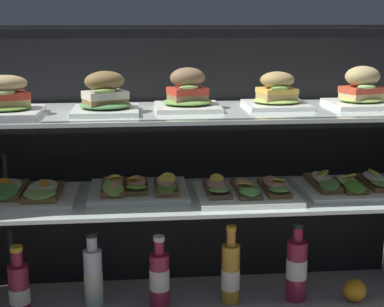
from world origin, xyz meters
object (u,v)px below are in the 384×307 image
(juice_bottle_back_left, at_px, (19,287))
(juice_bottle_front_left_end, at_px, (159,277))
(open_sandwich_tray_left_of_center, at_px, (25,193))
(juice_bottle_front_middle, at_px, (93,276))
(open_sandwich_tray_mid_right, at_px, (349,185))
(plated_roll_sandwich_far_right, at_px, (188,94))
(juice_bottle_front_right_end, at_px, (231,273))
(plated_roll_sandwich_far_left, at_px, (105,98))
(plated_roll_sandwich_center, at_px, (362,91))
(plated_roll_sandwich_mid_right, at_px, (5,101))
(open_sandwich_tray_near_left_corner, at_px, (247,191))
(open_sandwich_tray_mid_left, at_px, (138,188))
(juice_bottle_tucked_behind, at_px, (297,268))
(orange_fruit_beside_bottles, at_px, (355,290))
(plated_roll_sandwich_near_left_corner, at_px, (277,94))

(juice_bottle_back_left, relative_size, juice_bottle_front_left_end, 0.92)
(open_sandwich_tray_left_of_center, height_order, juice_bottle_front_middle, open_sandwich_tray_left_of_center)
(open_sandwich_tray_left_of_center, xyz_separation_m, open_sandwich_tray_mid_right, (0.99, -0.01, 0.00))
(plated_roll_sandwich_far_right, height_order, juice_bottle_front_right_end, plated_roll_sandwich_far_right)
(plated_roll_sandwich_far_left, distance_m, plated_roll_sandwich_center, 0.77)
(plated_roll_sandwich_mid_right, height_order, open_sandwich_tray_near_left_corner, plated_roll_sandwich_mid_right)
(plated_roll_sandwich_mid_right, bearing_deg, open_sandwich_tray_near_left_corner, 1.66)
(plated_roll_sandwich_center, relative_size, juice_bottle_front_left_end, 0.84)
(open_sandwich_tray_near_left_corner, xyz_separation_m, juice_bottle_back_left, (-0.70, 0.04, -0.30))
(juice_bottle_front_middle, bearing_deg, open_sandwich_tray_left_of_center, -172.98)
(plated_roll_sandwich_mid_right, xyz_separation_m, plated_roll_sandwich_far_right, (0.51, 0.07, 0.00))
(open_sandwich_tray_mid_left, bearing_deg, juice_bottle_front_left_end, -15.29)
(plated_roll_sandwich_far_right, distance_m, open_sandwich_tray_left_of_center, 0.56)
(open_sandwich_tray_near_left_corner, distance_m, open_sandwich_tray_mid_right, 0.33)
(open_sandwich_tray_left_of_center, bearing_deg, open_sandwich_tray_near_left_corner, -3.93)
(juice_bottle_back_left, relative_size, juice_bottle_front_middle, 0.88)
(juice_bottle_front_middle, distance_m, juice_bottle_front_right_end, 0.44)
(open_sandwich_tray_near_left_corner, height_order, juice_bottle_back_left, open_sandwich_tray_near_left_corner)
(plated_roll_sandwich_far_left, xyz_separation_m, juice_bottle_front_middle, (-0.06, 0.07, -0.57))
(open_sandwich_tray_near_left_corner, bearing_deg, juice_bottle_back_left, 176.37)
(open_sandwich_tray_mid_left, bearing_deg, juice_bottle_front_middle, 174.81)
(juice_bottle_front_right_end, xyz_separation_m, juice_bottle_tucked_behind, (0.21, -0.00, 0.01))
(orange_fruit_beside_bottles, bearing_deg, open_sandwich_tray_mid_left, 175.91)
(plated_roll_sandwich_center, distance_m, open_sandwich_tray_mid_right, 0.29)
(plated_roll_sandwich_center, relative_size, open_sandwich_tray_mid_right, 0.65)
(open_sandwich_tray_mid_right, bearing_deg, plated_roll_sandwich_mid_right, -177.10)
(plated_roll_sandwich_far_left, xyz_separation_m, open_sandwich_tray_near_left_corner, (0.41, 0.00, -0.29))
(plated_roll_sandwich_far_right, bearing_deg, juice_bottle_front_middle, 176.82)
(plated_roll_sandwich_near_left_corner, distance_m, juice_bottle_tucked_behind, 0.56)
(open_sandwich_tray_near_left_corner, bearing_deg, plated_roll_sandwich_mid_right, -178.34)
(juice_bottle_front_right_end, bearing_deg, open_sandwich_tray_mid_right, -1.68)
(plated_roll_sandwich_mid_right, bearing_deg, juice_bottle_tucked_behind, 3.82)
(juice_bottle_front_right_end, distance_m, orange_fruit_beside_bottles, 0.40)
(plated_roll_sandwich_far_left, height_order, orange_fruit_beside_bottles, plated_roll_sandwich_far_left)
(juice_bottle_front_left_end, relative_size, juice_bottle_tucked_behind, 0.89)
(open_sandwich_tray_near_left_corner, relative_size, juice_bottle_tucked_behind, 1.15)
(orange_fruit_beside_bottles, bearing_deg, plated_roll_sandwich_far_left, -179.49)
(open_sandwich_tray_mid_right, relative_size, juice_bottle_tucked_behind, 1.15)
(plated_roll_sandwich_mid_right, height_order, juice_bottle_tucked_behind, plated_roll_sandwich_mid_right)
(juice_bottle_front_right_end, bearing_deg, open_sandwich_tray_mid_left, 177.43)
(plated_roll_sandwich_far_right, relative_size, juice_bottle_front_middle, 0.79)
(plated_roll_sandwich_center, height_order, juice_bottle_tucked_behind, plated_roll_sandwich_center)
(juice_bottle_tucked_behind, bearing_deg, juice_bottle_front_middle, 177.26)
(juice_bottle_front_right_end, bearing_deg, plated_roll_sandwich_near_left_corner, 10.60)
(open_sandwich_tray_mid_left, bearing_deg, orange_fruit_beside_bottles, -4.09)
(open_sandwich_tray_near_left_corner, bearing_deg, open_sandwich_tray_mid_right, 5.49)
(open_sandwich_tray_near_left_corner, relative_size, juice_bottle_back_left, 1.40)
(plated_roll_sandwich_far_left, height_order, open_sandwich_tray_mid_left, plated_roll_sandwich_far_left)
(plated_roll_sandwich_center, distance_m, open_sandwich_tray_left_of_center, 1.06)
(plated_roll_sandwich_mid_right, height_order, plated_roll_sandwich_near_left_corner, plated_roll_sandwich_mid_right)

